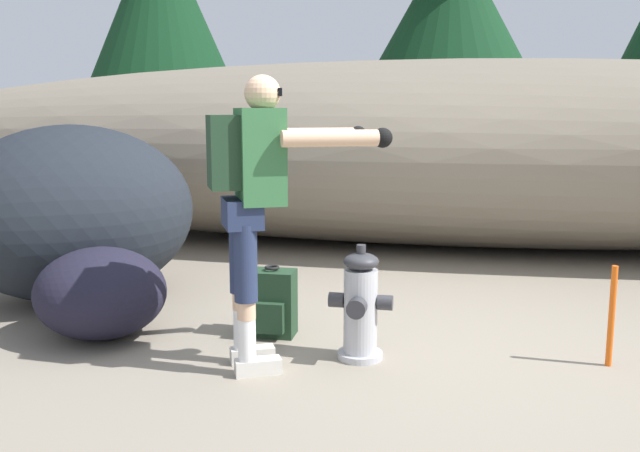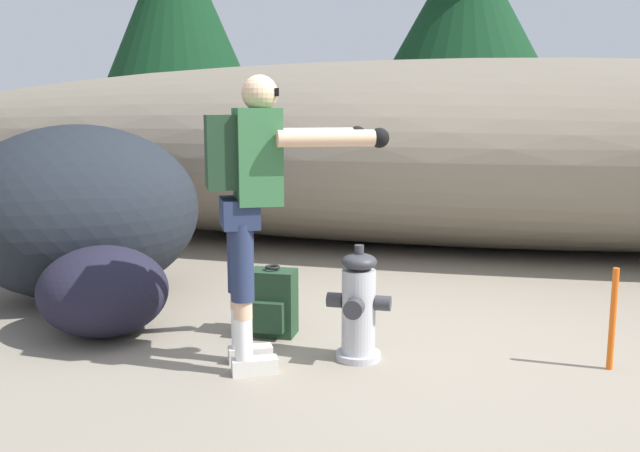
% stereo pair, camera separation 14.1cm
% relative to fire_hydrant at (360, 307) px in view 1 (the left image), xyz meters
% --- Properties ---
extents(ground_plane, '(56.00, 56.00, 0.04)m').
position_rel_fire_hydrant_xyz_m(ground_plane, '(0.22, 0.19, -0.34)').
color(ground_plane, gray).
extents(dirt_embankment, '(15.44, 3.20, 2.03)m').
position_rel_fire_hydrant_xyz_m(dirt_embankment, '(0.22, 3.87, 0.70)').
color(dirt_embankment, '#756B5B').
rests_on(dirt_embankment, ground_plane).
extents(fire_hydrant, '(0.38, 0.33, 0.70)m').
position_rel_fire_hydrant_xyz_m(fire_hydrant, '(0.00, 0.00, 0.00)').
color(fire_hydrant, '#B2B2B7').
rests_on(fire_hydrant, ground_plane).
extents(utility_worker, '(1.04, 0.79, 1.67)m').
position_rel_fire_hydrant_xyz_m(utility_worker, '(-0.55, -0.27, 0.75)').
color(utility_worker, beige).
rests_on(utility_worker, ground_plane).
extents(spare_backpack, '(0.31, 0.30, 0.47)m').
position_rel_fire_hydrant_xyz_m(spare_backpack, '(-0.64, 0.31, -0.10)').
color(spare_backpack, '#1E3823').
rests_on(spare_backpack, ground_plane).
extents(boulder_large, '(2.41, 2.42, 1.37)m').
position_rel_fire_hydrant_xyz_m(boulder_large, '(-2.40, 0.86, 0.37)').
color(boulder_large, '#1D232A').
rests_on(boulder_large, ground_plane).
extents(boulder_mid, '(1.24, 1.24, 0.59)m').
position_rel_fire_hydrant_xyz_m(boulder_mid, '(-1.73, 0.06, -0.02)').
color(boulder_mid, black).
rests_on(boulder_mid, ground_plane).
extents(survey_stake, '(0.04, 0.04, 0.60)m').
position_rel_fire_hydrant_xyz_m(survey_stake, '(1.44, 0.19, -0.02)').
color(survey_stake, '#E55914').
rests_on(survey_stake, ground_plane).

